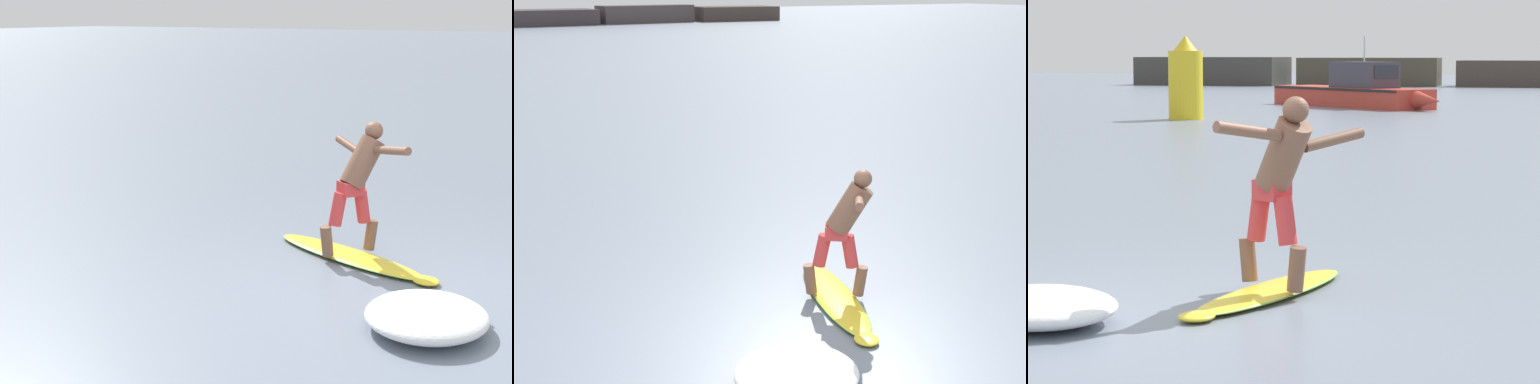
# 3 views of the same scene
# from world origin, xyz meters

# --- Properties ---
(ground_plane) EXTENTS (200.00, 200.00, 0.00)m
(ground_plane) POSITION_xyz_m (0.00, 0.00, 0.00)
(ground_plane) COLOR slate
(surfboard) EXTENTS (1.07, 2.30, 0.21)m
(surfboard) POSITION_xyz_m (0.76, 0.86, 0.04)
(surfboard) COLOR yellow
(surfboard) RESTS_ON ground
(surfer) EXTENTS (1.02, 1.27, 1.52)m
(surfer) POSITION_xyz_m (0.86, 0.84, 0.97)
(surfer) COLOR brown
(surfer) RESTS_ON surfboard
(wave_foam_at_tail) EXTENTS (1.39, 1.33, 0.26)m
(wave_foam_at_tail) POSITION_xyz_m (-0.60, -0.49, 0.13)
(wave_foam_at_tail) COLOR white
(wave_foam_at_tail) RESTS_ON ground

